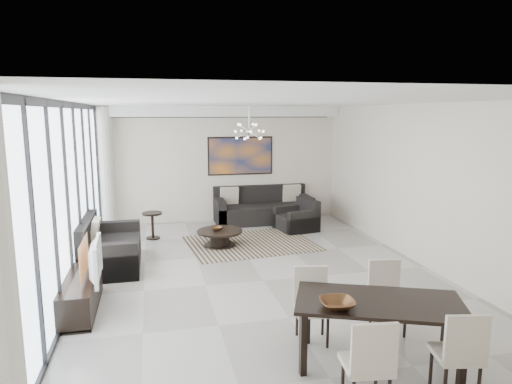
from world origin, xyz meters
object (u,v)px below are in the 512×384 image
object	(u,v)px
coffee_table	(220,237)
tv_console	(81,294)
sofa_main	(263,210)
television	(90,260)
dining_table	(379,308)

from	to	relation	value
coffee_table	tv_console	bearing A→B (deg)	-131.22
sofa_main	television	size ratio (longest dim) A/B	2.56
television	dining_table	world-z (taller)	television
television	coffee_table	bearing A→B (deg)	-40.85
television	sofa_main	bearing A→B (deg)	-39.82
television	tv_console	bearing A→B (deg)	64.33
tv_console	television	bearing A→B (deg)	-23.34
sofa_main	tv_console	world-z (taller)	sofa_main
coffee_table	television	distance (m)	3.57
dining_table	sofa_main	bearing A→B (deg)	86.68
sofa_main	tv_console	xyz separation A→B (m)	(-3.75, -4.61, -0.06)
tv_console	dining_table	distance (m)	4.04
sofa_main	tv_console	distance (m)	5.95
sofa_main	television	xyz separation A→B (m)	(-3.59, -4.68, 0.44)
sofa_main	dining_table	xyz separation A→B (m)	(-0.40, -6.82, 0.35)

